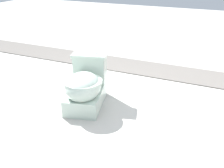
{
  "coord_description": "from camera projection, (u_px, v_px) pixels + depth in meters",
  "views": [
    {
      "loc": [
        2.19,
        1.12,
        1.39
      ],
      "look_at": [
        0.06,
        0.17,
        0.3
      ],
      "focal_mm": 42.0,
      "sensor_mm": 36.0,
      "label": 1
    }
  ],
  "objects": [
    {
      "name": "ground_plane",
      "position": [
        100.0,
        104.0,
        2.81
      ],
      "size": [
        14.0,
        14.0,
        0.0
      ],
      "primitive_type": "plane",
      "color": "#A8A59E"
    },
    {
      "name": "gravel_strip",
      "position": [
        171.0,
        72.0,
        3.62
      ],
      "size": [
        0.56,
        8.0,
        0.01
      ],
      "primitive_type": "cube",
      "color": "#605B56",
      "rests_on": "ground"
    },
    {
      "name": "toilet",
      "position": [
        86.0,
        86.0,
        2.72
      ],
      "size": [
        0.7,
        0.52,
        0.52
      ],
      "rotation": [
        0.0,
        0.0,
        0.26
      ],
      "color": "#B2C6B7",
      "rests_on": "ground"
    }
  ]
}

